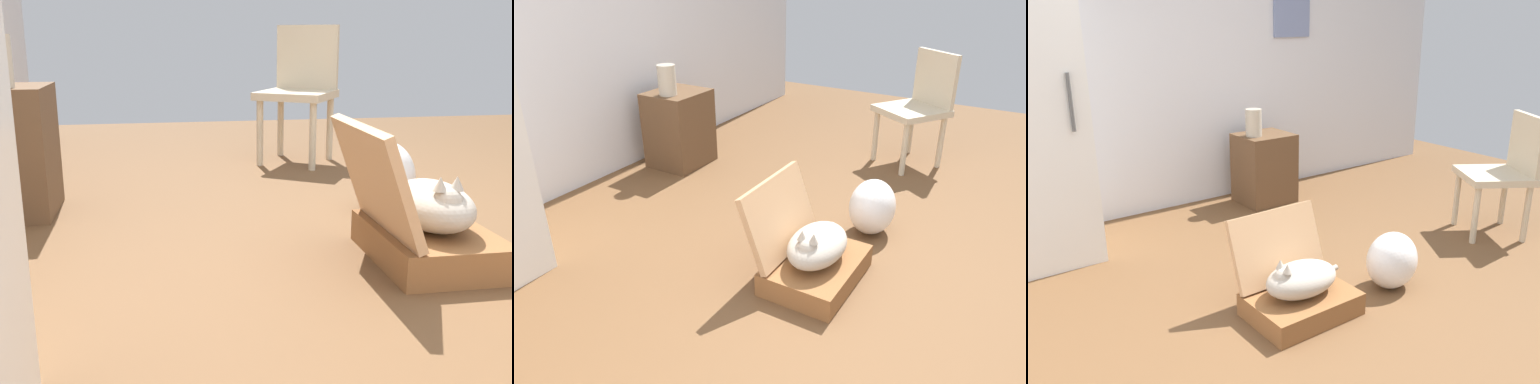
{
  "view_description": "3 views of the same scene",
  "coord_description": "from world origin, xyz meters",
  "views": [
    {
      "loc": [
        -2.1,
        1.16,
        0.82
      ],
      "look_at": [
        -0.02,
        0.81,
        0.27
      ],
      "focal_mm": 41.59,
      "sensor_mm": 36.0,
      "label": 1
    },
    {
      "loc": [
        -2.1,
        -0.73,
        1.57
      ],
      "look_at": [
        -0.02,
        0.5,
        0.4
      ],
      "focal_mm": 34.23,
      "sensor_mm": 36.0,
      "label": 2
    },
    {
      "loc": [
        -1.7,
        -1.83,
        1.56
      ],
      "look_at": [
        0.15,
        0.69,
        0.52
      ],
      "focal_mm": 36.89,
      "sensor_mm": 36.0,
      "label": 3
    }
  ],
  "objects": [
    {
      "name": "vase_tall",
      "position": [
        0.68,
        1.83,
        0.72
      ],
      "size": [
        0.14,
        0.14,
        0.23
      ],
      "primitive_type": "cylinder",
      "color": "#B7AD99",
      "rests_on": "side_table"
    },
    {
      "name": "cat",
      "position": [
        -0.12,
        0.16,
        0.22
      ],
      "size": [
        0.51,
        0.28,
        0.23
      ],
      "color": "#B2A899",
      "rests_on": "suitcase_base"
    },
    {
      "name": "plastic_bag_white",
      "position": [
        0.52,
        0.09,
        0.17
      ],
      "size": [
        0.33,
        0.28,
        0.35
      ],
      "primitive_type": "ellipsoid",
      "color": "white",
      "rests_on": "ground"
    },
    {
      "name": "suitcase_base",
      "position": [
        -0.12,
        0.16,
        0.06
      ],
      "size": [
        0.57,
        0.42,
        0.13
      ],
      "primitive_type": "cube",
      "color": "brown",
      "rests_on": "ground"
    },
    {
      "name": "ground_plane",
      "position": [
        0.0,
        0.0,
        0.0
      ],
      "size": [
        7.68,
        7.68,
        0.0
      ],
      "primitive_type": "plane",
      "color": "brown",
      "rests_on": "ground"
    },
    {
      "name": "side_table",
      "position": [
        0.8,
        1.85,
        0.3
      ],
      "size": [
        0.45,
        0.4,
        0.61
      ],
      "primitive_type": "cube",
      "color": "brown",
      "rests_on": "ground"
    },
    {
      "name": "wall_back",
      "position": [
        0.0,
        2.26,
        1.3
      ],
      "size": [
        6.4,
        0.15,
        2.6
      ],
      "color": "silver",
      "rests_on": "ground"
    },
    {
      "name": "suitcase_lid",
      "position": [
        -0.12,
        0.39,
        0.33
      ],
      "size": [
        0.57,
        0.18,
        0.4
      ],
      "primitive_type": "cube",
      "rotation": [
        1.22,
        0.0,
        0.0
      ],
      "color": "tan",
      "rests_on": "suitcase_base"
    },
    {
      "name": "chair",
      "position": [
        1.81,
        0.2,
        0.5
      ],
      "size": [
        0.64,
        0.64,
        0.9
      ],
      "rotation": [
        0.0,
        0.0,
        -2.15
      ],
      "color": "beige",
      "rests_on": "ground"
    }
  ]
}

